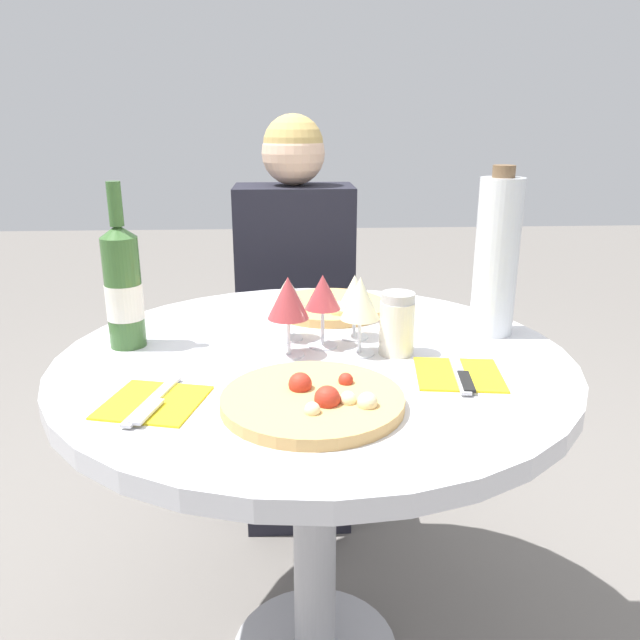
{
  "coord_description": "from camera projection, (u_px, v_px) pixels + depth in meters",
  "views": [
    {
      "loc": [
        -0.05,
        -1.14,
        1.19
      ],
      "look_at": [
        0.01,
        -0.1,
        0.85
      ],
      "focal_mm": 35.0,
      "sensor_mm": 36.0,
      "label": 1
    }
  ],
  "objects": [
    {
      "name": "wine_glass_front_right",
      "position": [
        360.0,
        300.0,
        1.18
      ],
      "size": [
        0.08,
        0.08,
        0.15
      ],
      "color": "silver",
      "rests_on": "dining_table"
    },
    {
      "name": "wine_glass_center",
      "position": [
        323.0,
        294.0,
        1.23
      ],
      "size": [
        0.07,
        0.07,
        0.15
      ],
      "color": "silver",
      "rests_on": "dining_table"
    },
    {
      "name": "place_setting_left",
      "position": [
        153.0,
        402.0,
        1.0
      ],
      "size": [
        0.18,
        0.19,
        0.01
      ],
      "color": "yellow",
      "rests_on": "dining_table"
    },
    {
      "name": "wine_bottle",
      "position": [
        123.0,
        287.0,
        1.23
      ],
      "size": [
        0.07,
        0.07,
        0.33
      ],
      "color": "#38602D",
      "rests_on": "dining_table"
    },
    {
      "name": "pizza_large",
      "position": [
        314.0,
        400.0,
        0.99
      ],
      "size": [
        0.29,
        0.29,
        0.05
      ],
      "color": "tan",
      "rests_on": "dining_table"
    },
    {
      "name": "wine_glass_back_left",
      "position": [
        288.0,
        294.0,
        1.27
      ],
      "size": [
        0.07,
        0.07,
        0.13
      ],
      "color": "silver",
      "rests_on": "dining_table"
    },
    {
      "name": "place_setting_right",
      "position": [
        459.0,
        374.0,
        1.11
      ],
      "size": [
        0.17,
        0.19,
        0.01
      ],
      "color": "yellow",
      "rests_on": "dining_table"
    },
    {
      "name": "seated_diner",
      "position": [
        296.0,
        336.0,
        1.95
      ],
      "size": [
        0.36,
        0.45,
        1.21
      ],
      "rotation": [
        0.0,
        0.0,
        3.14
      ],
      "color": "black",
      "rests_on": "ground_plane"
    },
    {
      "name": "dining_table",
      "position": [
        314.0,
        409.0,
        1.26
      ],
      "size": [
        1.0,
        1.0,
        0.75
      ],
      "color": "#B2B2B7",
      "rests_on": "ground_plane"
    },
    {
      "name": "sugar_shaker",
      "position": [
        397.0,
        324.0,
        1.2
      ],
      "size": [
        0.07,
        0.07,
        0.12
      ],
      "color": "silver",
      "rests_on": "dining_table"
    },
    {
      "name": "wine_glass_front_left",
      "position": [
        288.0,
        299.0,
        1.18
      ],
      "size": [
        0.08,
        0.08,
        0.16
      ],
      "color": "silver",
      "rests_on": "dining_table"
    },
    {
      "name": "tall_carafe",
      "position": [
        496.0,
        256.0,
        1.29
      ],
      "size": [
        0.09,
        0.09,
        0.35
      ],
      "color": "silver",
      "rests_on": "dining_table"
    },
    {
      "name": "chair_behind_diner",
      "position": [
        296.0,
        351.0,
        2.12
      ],
      "size": [
        0.41,
        0.41,
        0.88
      ],
      "rotation": [
        0.0,
        0.0,
        3.14
      ],
      "color": "silver",
      "rests_on": "ground_plane"
    },
    {
      "name": "pizza_small_far",
      "position": [
        328.0,
        306.0,
        1.49
      ],
      "size": [
        0.28,
        0.28,
        0.05
      ],
      "color": "tan",
      "rests_on": "dining_table"
    },
    {
      "name": "wine_glass_back_right",
      "position": [
        355.0,
        293.0,
        1.28
      ],
      "size": [
        0.07,
        0.07,
        0.14
      ],
      "color": "silver",
      "rests_on": "dining_table"
    }
  ]
}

